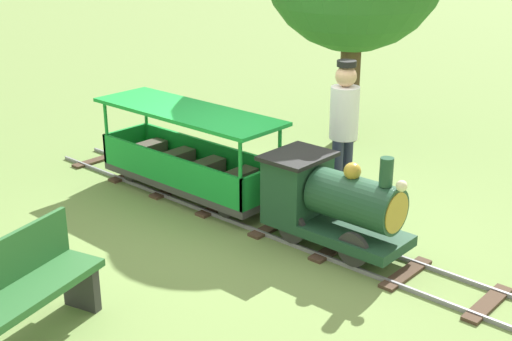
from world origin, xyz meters
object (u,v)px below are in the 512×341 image
passenger_car (189,160)px  conductor_person (344,124)px  locomotive (330,200)px  park_bench (21,293)px

passenger_car → conductor_person: conductor_person is taller
locomotive → conductor_person: (-0.84, -0.45, 0.47)m
locomotive → passenger_car: (0.00, -1.94, -0.06)m
conductor_person → park_bench: size_ratio=1.19×
locomotive → passenger_car: size_ratio=0.61×
conductor_person → park_bench: (3.61, -0.29, -0.54)m
passenger_car → park_bench: (2.78, 1.20, -0.01)m
locomotive → park_bench: 2.88m
locomotive → conductor_person: bearing=-151.9°
locomotive → passenger_car: bearing=-90.0°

